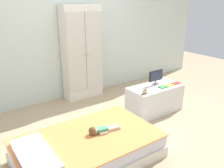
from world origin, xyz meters
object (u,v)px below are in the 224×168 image
(tv_stand, at_px, (155,99))
(book_red, at_px, (176,83))
(bed, at_px, (88,149))
(rocking_horse_toy, at_px, (145,91))
(tv_monitor, at_px, (156,76))
(doll, at_px, (99,130))
(book_green, at_px, (163,87))
(wardrobe, at_px, (82,53))
(book_yellow, at_px, (169,85))

(tv_stand, bearing_deg, book_red, -15.20)
(bed, distance_m, rocking_horse_toy, 1.25)
(rocking_horse_toy, bearing_deg, tv_monitor, 26.98)
(doll, bearing_deg, tv_monitor, 20.82)
(tv_monitor, bearing_deg, rocking_horse_toy, -153.02)
(bed, xyz_separation_m, book_green, (1.58, 0.38, 0.30))
(wardrobe, height_order, rocking_horse_toy, wardrobe)
(doll, distance_m, tv_monitor, 1.56)
(book_green, bearing_deg, tv_stand, 123.58)
(book_green, bearing_deg, book_yellow, 0.00)
(tv_stand, relative_size, tv_monitor, 3.21)
(bed, height_order, wardrobe, wardrobe)
(book_green, distance_m, book_yellow, 0.14)
(doll, relative_size, tv_monitor, 1.41)
(tv_stand, distance_m, book_yellow, 0.32)
(tv_monitor, relative_size, rocking_horse_toy, 2.35)
(tv_stand, distance_m, book_green, 0.26)
(rocking_horse_toy, bearing_deg, book_yellow, 4.45)
(book_yellow, relative_size, book_red, 0.99)
(tv_stand, xyz_separation_m, book_green, (0.07, -0.10, 0.23))
(tv_stand, relative_size, book_green, 6.77)
(doll, distance_m, tv_stand, 1.45)
(wardrobe, bearing_deg, book_yellow, -57.21)
(book_green, bearing_deg, doll, -165.46)
(bed, xyz_separation_m, tv_monitor, (1.59, 0.55, 0.43))
(rocking_horse_toy, distance_m, book_green, 0.43)
(tv_monitor, bearing_deg, book_yellow, -52.65)
(wardrobe, xyz_separation_m, book_red, (1.02, -1.33, -0.39))
(doll, xyz_separation_m, wardrobe, (0.72, 1.70, 0.50))
(bed, xyz_separation_m, doll, (0.15, 0.01, 0.19))
(book_yellow, height_order, book_red, book_red)
(wardrobe, height_order, book_green, wardrobe)
(rocking_horse_toy, bearing_deg, wardrobe, 101.88)
(tv_stand, height_order, tv_monitor, tv_monitor)
(doll, bearing_deg, book_green, 14.54)
(bed, distance_m, book_yellow, 1.79)
(tv_stand, height_order, rocking_horse_toy, rocking_horse_toy)
(wardrobe, relative_size, tv_stand, 1.87)
(bed, distance_m, book_red, 1.94)
(bed, distance_m, doll, 0.24)
(tv_stand, xyz_separation_m, tv_monitor, (0.08, 0.08, 0.35))
(doll, relative_size, book_yellow, 2.66)
(book_red, bearing_deg, book_yellow, 180.00)
(rocking_horse_toy, xyz_separation_m, book_red, (0.73, 0.04, -0.05))
(book_yellow, xyz_separation_m, book_red, (0.16, 0.00, 0.00))
(book_green, bearing_deg, bed, -166.55)
(doll, distance_m, book_red, 1.78)
(book_yellow, bearing_deg, tv_monitor, 127.35)
(bed, distance_m, wardrobe, 2.04)
(book_green, bearing_deg, book_red, 0.00)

